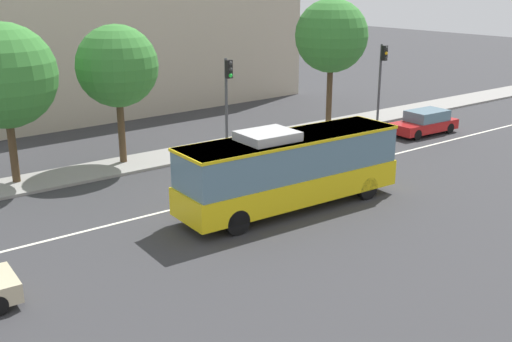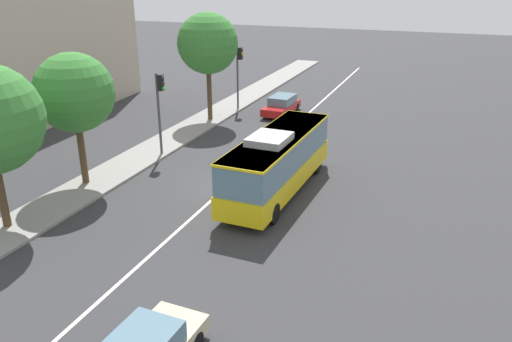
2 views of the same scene
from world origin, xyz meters
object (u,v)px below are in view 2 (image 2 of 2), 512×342
object	(u,v)px
sedan_red	(282,105)
street_tree_kerbside_right	(208,44)
transit_bus	(278,160)
traffic_light_mid_block	(239,67)
street_tree_kerbside_left	(74,93)
traffic_light_near_corner	(160,100)

from	to	relation	value
sedan_red	street_tree_kerbside_right	size ratio (longest dim) A/B	0.56
transit_bus	street_tree_kerbside_right	xyz separation A→B (m)	(11.09, 9.31, 4.05)
sedan_red	traffic_light_mid_block	bearing A→B (deg)	-87.40
sedan_red	street_tree_kerbside_left	size ratio (longest dim) A/B	0.64
sedan_red	traffic_light_mid_block	distance (m)	4.66
sedan_red	traffic_light_near_corner	distance (m)	13.08
transit_bus	traffic_light_near_corner	world-z (taller)	traffic_light_near_corner
traffic_light_near_corner	sedan_red	bearing A→B (deg)	72.80
traffic_light_near_corner	street_tree_kerbside_right	xyz separation A→B (m)	(8.34, 0.82, 2.29)
transit_bus	street_tree_kerbside_left	world-z (taller)	street_tree_kerbside_left
traffic_light_near_corner	street_tree_kerbside_left	size ratio (longest dim) A/B	0.73
sedan_red	street_tree_kerbside_left	xyz separation A→B (m)	(-17.78, 5.27, 4.34)
street_tree_kerbside_left	traffic_light_near_corner	bearing A→B (deg)	-15.65
traffic_light_mid_block	street_tree_kerbside_right	bearing A→B (deg)	-97.29
traffic_light_near_corner	traffic_light_mid_block	size ratio (longest dim) A/B	1.00
sedan_red	traffic_light_near_corner	xyz separation A→B (m)	(-12.21, 3.71, 2.84)
transit_bus	sedan_red	bearing A→B (deg)	19.74
traffic_light_near_corner	street_tree_kerbside_right	size ratio (longest dim) A/B	0.64
traffic_light_near_corner	traffic_light_mid_block	distance (m)	12.20
street_tree_kerbside_left	sedan_red	bearing A→B (deg)	-16.51
traffic_light_near_corner	street_tree_kerbside_right	distance (m)	8.68
sedan_red	traffic_light_mid_block	xyz separation A→B (m)	(-0.02, 3.69, 2.84)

